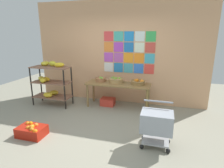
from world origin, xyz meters
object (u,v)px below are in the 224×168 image
at_px(display_table, 118,86).
at_px(fruit_basket_back_right, 116,80).
at_px(fruit_basket_right, 138,82).
at_px(banana_shelf_unit, 50,79).
at_px(produce_crate_under_table, 108,102).
at_px(orange_crate_foreground, 32,131).
at_px(shopping_cart, 157,123).
at_px(fruit_basket_left, 101,79).

xyz_separation_m(display_table, fruit_basket_back_right, (-0.07, 0.07, 0.15)).
height_order(display_table, fruit_basket_right, fruit_basket_right).
xyz_separation_m(banana_shelf_unit, produce_crate_under_table, (1.58, 0.36, -0.63)).
bearing_deg(orange_crate_foreground, shopping_cart, 7.75).
bearing_deg(fruit_basket_back_right, fruit_basket_right, -2.55).
height_order(fruit_basket_right, produce_crate_under_table, fruit_basket_right).
relative_size(fruit_basket_back_right, fruit_basket_right, 1.07).
bearing_deg(fruit_basket_right, banana_shelf_unit, -171.38).
distance_m(produce_crate_under_table, shopping_cart, 2.20).
height_order(fruit_basket_back_right, orange_crate_foreground, fruit_basket_back_right).
bearing_deg(shopping_cart, produce_crate_under_table, 141.73).
height_order(fruit_basket_back_right, shopping_cart, fruit_basket_back_right).
xyz_separation_m(banana_shelf_unit, display_table, (1.88, 0.33, -0.14)).
height_order(fruit_basket_left, orange_crate_foreground, fruit_basket_left).
bearing_deg(fruit_basket_back_right, produce_crate_under_table, -171.05).
bearing_deg(fruit_basket_left, display_table, -7.13).
bearing_deg(orange_crate_foreground, display_table, 57.18).
xyz_separation_m(produce_crate_under_table, shopping_cart, (1.41, -1.66, 0.35)).
xyz_separation_m(banana_shelf_unit, fruit_basket_back_right, (1.81, 0.39, 0.01)).
xyz_separation_m(display_table, fruit_basket_left, (-0.52, 0.07, 0.14)).
xyz_separation_m(fruit_basket_back_right, orange_crate_foreground, (-1.19, -2.01, -0.63)).
bearing_deg(fruit_basket_right, orange_crate_foreground, -131.97).
bearing_deg(produce_crate_under_table, fruit_basket_back_right, 8.95).
xyz_separation_m(display_table, produce_crate_under_table, (-0.30, 0.03, -0.48)).
relative_size(banana_shelf_unit, shopping_cart, 1.56).
xyz_separation_m(fruit_basket_back_right, shopping_cart, (1.18, -1.69, -0.29)).
distance_m(display_table, fruit_basket_left, 0.54).
distance_m(fruit_basket_back_right, produce_crate_under_table, 0.68).
height_order(display_table, fruit_basket_back_right, fruit_basket_back_right).
bearing_deg(produce_crate_under_table, banana_shelf_unit, -167.31).
relative_size(fruit_basket_back_right, fruit_basket_left, 1.36).
bearing_deg(produce_crate_under_table, display_table, -5.51).
distance_m(banana_shelf_unit, produce_crate_under_table, 1.74).
bearing_deg(banana_shelf_unit, fruit_basket_right, 8.62).
relative_size(display_table, orange_crate_foreground, 3.25).
bearing_deg(shopping_cart, orange_crate_foreground, -160.97).
bearing_deg(fruit_basket_left, orange_crate_foreground, -110.07).
distance_m(display_table, fruit_basket_back_right, 0.18).
bearing_deg(fruit_basket_left, shopping_cart, -46.09).
height_order(fruit_basket_right, orange_crate_foreground, fruit_basket_right).
height_order(fruit_basket_left, shopping_cart, fruit_basket_left).
bearing_deg(produce_crate_under_table, shopping_cart, -49.55).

